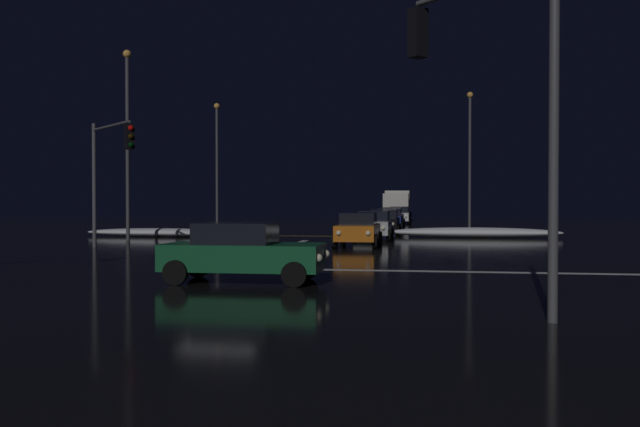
{
  "coord_description": "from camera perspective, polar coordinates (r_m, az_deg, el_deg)",
  "views": [
    {
      "loc": [
        6.55,
        -21.64,
        2.19
      ],
      "look_at": [
        1.32,
        11.92,
        1.52
      ],
      "focal_mm": 39.43,
      "sensor_mm": 36.0,
      "label": 1
    }
  ],
  "objects": [
    {
      "name": "ground",
      "position": [
        22.71,
        -7.97,
        -4.53
      ],
      "size": [
        120.0,
        120.0,
        0.1
      ],
      "primitive_type": "cube",
      "color": "black"
    },
    {
      "name": "stop_line_north",
      "position": [
        30.74,
        -3.47,
        -2.95
      ],
      "size": [
        0.35,
        14.26,
        0.01
      ],
      "color": "white",
      "rests_on": "ground"
    },
    {
      "name": "centre_line_ns",
      "position": [
        42.12,
        -0.1,
        -1.84
      ],
      "size": [
        22.0,
        0.15,
        0.01
      ],
      "color": "yellow",
      "rests_on": "ground"
    },
    {
      "name": "crosswalk_bar_east",
      "position": [
        21.83,
        13.78,
        -4.65
      ],
      "size": [
        14.26,
        0.4,
        0.01
      ],
      "color": "white",
      "rests_on": "ground"
    },
    {
      "name": "snow_bank_left_curb",
      "position": [
        42.48,
        -12.8,
        -1.51
      ],
      "size": [
        9.19,
        1.5,
        0.5
      ],
      "color": "white",
      "rests_on": "ground"
    },
    {
      "name": "snow_bank_right_curb",
      "position": [
        41.36,
        12.42,
        -1.52
      ],
      "size": [
        9.92,
        1.5,
        0.59
      ],
      "color": "white",
      "rests_on": "ground"
    },
    {
      "name": "sedan_orange",
      "position": [
        32.94,
        3.12,
        -1.28
      ],
      "size": [
        2.02,
        4.33,
        1.57
      ],
      "color": "#C66014",
      "rests_on": "ground"
    },
    {
      "name": "sedan_silver",
      "position": [
        38.56,
        4.39,
        -0.93
      ],
      "size": [
        2.02,
        4.33,
        1.57
      ],
      "color": "#B7B7BC",
      "rests_on": "ground"
    },
    {
      "name": "sedan_black",
      "position": [
        44.57,
        5.23,
        -0.66
      ],
      "size": [
        2.02,
        4.33,
        1.57
      ],
      "color": "black",
      "rests_on": "ground"
    },
    {
      "name": "sedan_blue",
      "position": [
        50.73,
        5.65,
        -0.44
      ],
      "size": [
        2.02,
        4.33,
        1.57
      ],
      "color": "navy",
      "rests_on": "ground"
    },
    {
      "name": "sedan_gray",
      "position": [
        56.72,
        5.84,
        -0.28
      ],
      "size": [
        2.02,
        4.33,
        1.57
      ],
      "color": "slate",
      "rests_on": "ground"
    },
    {
      "name": "sedan_white",
      "position": [
        63.35,
        6.44,
        -0.13
      ],
      "size": [
        2.02,
        4.33,
        1.57
      ],
      "color": "silver",
      "rests_on": "ground"
    },
    {
      "name": "box_truck",
      "position": [
        70.83,
        6.31,
        0.74
      ],
      "size": [
        2.68,
        8.28,
        3.08
      ],
      "color": "beige",
      "rests_on": "ground"
    },
    {
      "name": "sedan_green_crossing",
      "position": [
        18.78,
        -6.37,
        -3.11
      ],
      "size": [
        4.33,
        2.02,
        1.57
      ],
      "color": "#14512D",
      "rests_on": "ground"
    },
    {
      "name": "traffic_signal_se",
      "position": [
        14.17,
        13.72,
        10.76
      ],
      "size": [
        2.75,
        2.75,
        6.71
      ],
      "color": "#4C4C51",
      "rests_on": "ground"
    },
    {
      "name": "traffic_signal_nw",
      "position": [
        32.15,
        -16.76,
        4.24
      ],
      "size": [
        3.44,
        3.44,
        5.69
      ],
      "color": "#4C4C51",
      "rests_on": "ground"
    },
    {
      "name": "streetlamp_right_far",
      "position": [
        51.75,
        12.06,
        4.96
      ],
      "size": [
        0.44,
        0.44,
        9.92
      ],
      "color": "#424247",
      "rests_on": "ground"
    },
    {
      "name": "streetlamp_left_far",
      "position": [
        54.07,
        -8.36,
        4.58
      ],
      "size": [
        0.44,
        0.44,
        9.52
      ],
      "color": "#424247",
      "rests_on": "ground"
    },
    {
      "name": "streetlamp_left_near",
      "position": [
        39.14,
        -15.36,
        6.38
      ],
      "size": [
        0.44,
        0.44,
        10.18
      ],
      "color": "#424247",
      "rests_on": "ground"
    }
  ]
}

